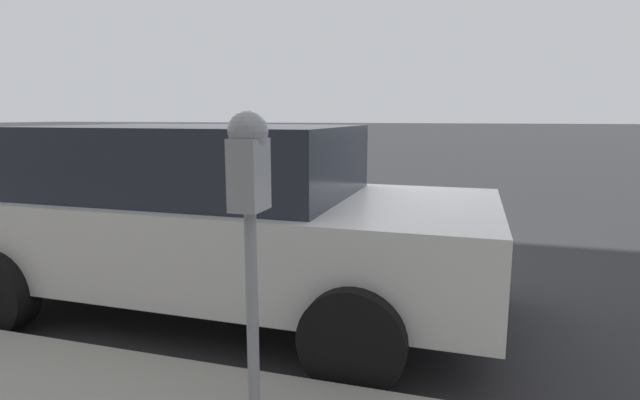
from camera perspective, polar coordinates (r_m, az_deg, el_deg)
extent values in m
plane|color=#2B2B2D|center=(5.24, -3.16, -8.23)|extent=(220.00, 220.00, 0.00)
cylinder|color=gray|center=(2.54, -7.74, -12.63)|extent=(0.06, 0.06, 1.03)
cube|color=gray|center=(2.37, -8.11, 2.87)|extent=(0.20, 0.14, 0.34)
sphere|color=gray|center=(2.35, -8.23, 7.79)|extent=(0.19, 0.19, 0.19)
cube|color=#B21919|center=(2.47, -7.06, 2.17)|extent=(0.01, 0.11, 0.12)
cube|color=black|center=(2.46, -7.11, 4.93)|extent=(0.01, 0.10, 0.08)
cube|color=silver|center=(4.22, -11.22, -3.67)|extent=(1.93, 4.39, 0.65)
cube|color=#232833|center=(4.22, -13.59, 4.50)|extent=(1.69, 2.46, 0.55)
cylinder|color=black|center=(4.78, 9.15, -6.09)|extent=(0.22, 0.64, 0.64)
cylinder|color=black|center=(3.02, 3.84, -15.59)|extent=(0.22, 0.64, 0.64)
cylinder|color=black|center=(5.79, -18.52, -3.70)|extent=(0.22, 0.64, 0.64)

